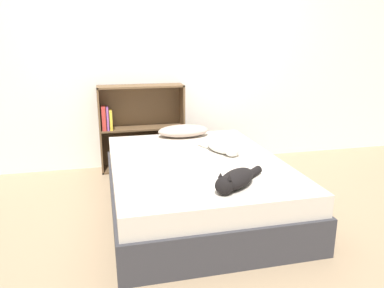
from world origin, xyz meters
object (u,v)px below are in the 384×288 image
object	(u,v)px
pillow	(183,131)
cat_dark	(236,179)
bed	(196,185)
bookshelf	(139,126)
cat_light	(224,147)

from	to	relation	value
pillow	cat_dark	distance (m)	1.47
bed	pillow	bearing A→B (deg)	85.46
bed	pillow	xyz separation A→B (m)	(0.06, 0.80, 0.29)
cat_dark	bookshelf	distance (m)	1.96
pillow	cat_light	world-z (taller)	cat_light
cat_light	bookshelf	distance (m)	1.30
cat_dark	pillow	bearing A→B (deg)	-128.58
cat_dark	bookshelf	world-z (taller)	bookshelf
bed	pillow	distance (m)	0.86
bed	cat_dark	world-z (taller)	cat_dark
pillow	bed	bearing A→B (deg)	-94.54
bed	bookshelf	distance (m)	1.32
bed	cat_dark	bearing A→B (deg)	-80.21
cat_light	bed	bearing A→B (deg)	-94.26
pillow	cat_dark	size ratio (longest dim) A/B	1.13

